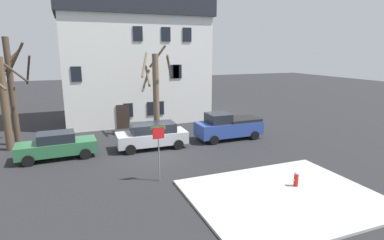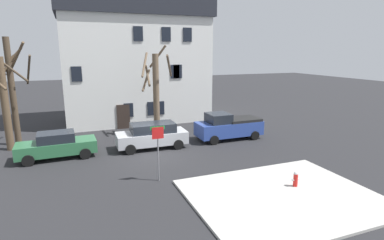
# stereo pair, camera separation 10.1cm
# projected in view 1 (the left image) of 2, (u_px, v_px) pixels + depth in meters

# --- Properties ---
(ground_plane) EXTENTS (120.00, 120.00, 0.00)m
(ground_plane) POSITION_uv_depth(u_px,v_px,m) (156.00, 155.00, 20.00)
(ground_plane) COLOR #262628
(sidewalk_slab) EXTENTS (8.47, 6.88, 0.12)m
(sidewalk_slab) POSITION_uv_depth(u_px,v_px,m) (284.00, 196.00, 14.26)
(sidewalk_slab) COLOR #B7B5AD
(sidewalk_slab) RESTS_ON ground_plane
(building_main) EXTENTS (13.56, 7.38, 11.49)m
(building_main) POSITION_uv_depth(u_px,v_px,m) (135.00, 59.00, 29.48)
(building_main) COLOR white
(building_main) RESTS_ON ground_plane
(tree_bare_near) EXTENTS (2.93, 2.87, 7.21)m
(tree_bare_near) POSITION_uv_depth(u_px,v_px,m) (4.00, 98.00, 20.38)
(tree_bare_near) COLOR brown
(tree_bare_near) RESTS_ON ground_plane
(tree_bare_mid) EXTENTS (2.73, 2.68, 7.54)m
(tree_bare_mid) POSITION_uv_depth(u_px,v_px,m) (12.00, 89.00, 21.37)
(tree_bare_mid) COLOR #4C3D2D
(tree_bare_mid) RESTS_ON ground_plane
(tree_bare_far) EXTENTS (2.71, 2.68, 7.06)m
(tree_bare_far) POSITION_uv_depth(u_px,v_px,m) (156.00, 91.00, 23.97)
(tree_bare_far) COLOR brown
(tree_bare_far) RESTS_ON ground_plane
(car_green_sedan) EXTENTS (4.74, 2.10, 1.66)m
(car_green_sedan) POSITION_uv_depth(u_px,v_px,m) (57.00, 145.00, 19.32)
(car_green_sedan) COLOR #2D6B42
(car_green_sedan) RESTS_ON ground_plane
(car_silver_wagon) EXTENTS (4.84, 2.18, 1.76)m
(car_silver_wagon) POSITION_uv_depth(u_px,v_px,m) (152.00, 135.00, 21.36)
(car_silver_wagon) COLOR #B7BABF
(car_silver_wagon) RESTS_ON ground_plane
(pickup_truck_blue) EXTENTS (5.03, 2.20, 2.05)m
(pickup_truck_blue) POSITION_uv_depth(u_px,v_px,m) (228.00, 126.00, 23.58)
(pickup_truck_blue) COLOR #2D4799
(pickup_truck_blue) RESTS_ON ground_plane
(fire_hydrant) EXTENTS (0.42, 0.22, 0.76)m
(fire_hydrant) POSITION_uv_depth(u_px,v_px,m) (296.00, 178.00, 15.13)
(fire_hydrant) COLOR red
(fire_hydrant) RESTS_ON sidewalk_slab
(street_sign_pole) EXTENTS (0.76, 0.07, 2.91)m
(street_sign_pole) POSITION_uv_depth(u_px,v_px,m) (159.00, 143.00, 15.69)
(street_sign_pole) COLOR slate
(street_sign_pole) RESTS_ON ground_plane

